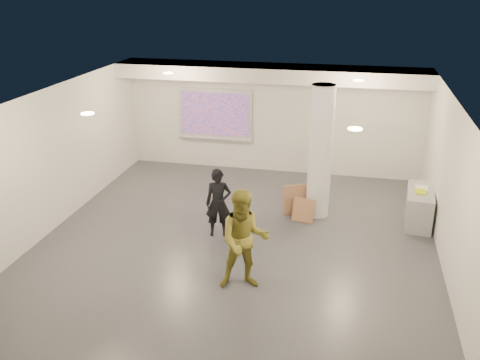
% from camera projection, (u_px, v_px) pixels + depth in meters
% --- Properties ---
extents(floor, '(8.00, 9.00, 0.01)m').
position_uv_depth(floor, '(236.00, 244.00, 10.95)').
color(floor, '#3A3C42').
rests_on(floor, ground).
extents(ceiling, '(8.00, 9.00, 0.01)m').
position_uv_depth(ceiling, '(235.00, 99.00, 9.86)').
color(ceiling, silver).
rests_on(ceiling, floor).
extents(wall_back, '(8.00, 0.01, 3.00)m').
position_uv_depth(wall_back, '(272.00, 118.00, 14.50)').
color(wall_back, silver).
rests_on(wall_back, floor).
extents(wall_front, '(8.00, 0.01, 3.00)m').
position_uv_depth(wall_front, '(151.00, 306.00, 6.31)').
color(wall_front, silver).
rests_on(wall_front, floor).
extents(wall_left, '(0.01, 9.00, 3.00)m').
position_uv_depth(wall_left, '(50.00, 161.00, 11.21)').
color(wall_left, silver).
rests_on(wall_left, floor).
extents(wall_right, '(0.01, 9.00, 3.00)m').
position_uv_depth(wall_right, '(452.00, 192.00, 9.60)').
color(wall_right, silver).
rests_on(wall_right, floor).
extents(soffit_band, '(8.00, 1.10, 0.36)m').
position_uv_depth(soffit_band, '(270.00, 73.00, 13.53)').
color(soffit_band, silver).
rests_on(soffit_band, ceiling).
extents(downlight_nw, '(0.22, 0.22, 0.02)m').
position_uv_depth(downlight_nw, '(168.00, 73.00, 12.59)').
color(downlight_nw, '#FFD897').
rests_on(downlight_nw, ceiling).
extents(downlight_ne, '(0.22, 0.22, 0.02)m').
position_uv_depth(downlight_ne, '(358.00, 81.00, 11.71)').
color(downlight_ne, '#FFD897').
rests_on(downlight_ne, ceiling).
extents(downlight_sw, '(0.22, 0.22, 0.02)m').
position_uv_depth(downlight_sw, '(88.00, 114.00, 8.94)').
color(downlight_sw, '#FFD897').
rests_on(downlight_sw, ceiling).
extents(downlight_se, '(0.22, 0.22, 0.02)m').
position_uv_depth(downlight_se, '(355.00, 129.00, 8.06)').
color(downlight_se, '#FFD897').
rests_on(downlight_se, ceiling).
extents(column, '(0.52, 0.52, 3.00)m').
position_uv_depth(column, '(320.00, 152.00, 11.74)').
color(column, white).
rests_on(column, floor).
extents(projection_screen, '(2.10, 0.13, 1.42)m').
position_uv_depth(projection_screen, '(215.00, 115.00, 14.77)').
color(projection_screen, silver).
rests_on(projection_screen, wall_back).
extents(credenza, '(0.66, 1.36, 0.77)m').
position_uv_depth(credenza, '(419.00, 207.00, 11.72)').
color(credenza, gray).
rests_on(credenza, floor).
extents(papers_stack, '(0.28, 0.35, 0.02)m').
position_uv_depth(papers_stack, '(422.00, 188.00, 11.70)').
color(papers_stack, white).
rests_on(papers_stack, credenza).
extents(postit_pad, '(0.23, 0.30, 0.03)m').
position_uv_depth(postit_pad, '(420.00, 192.00, 11.50)').
color(postit_pad, '#C9E00C').
rests_on(postit_pad, credenza).
extents(cardboard_back, '(0.63, 0.42, 0.68)m').
position_uv_depth(cardboard_back, '(296.00, 199.00, 12.24)').
color(cardboard_back, '#9B6C48').
rests_on(cardboard_back, floor).
extents(cardboard_front, '(0.51, 0.28, 0.53)m').
position_uv_depth(cardboard_front, '(303.00, 210.00, 11.86)').
color(cardboard_front, '#9B6C48').
rests_on(cardboard_front, floor).
extents(woman, '(0.60, 0.46, 1.46)m').
position_uv_depth(woman, '(218.00, 203.00, 11.07)').
color(woman, black).
rests_on(woman, floor).
extents(man, '(1.03, 0.90, 1.81)m').
position_uv_depth(man, '(244.00, 240.00, 9.15)').
color(man, olive).
rests_on(man, floor).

